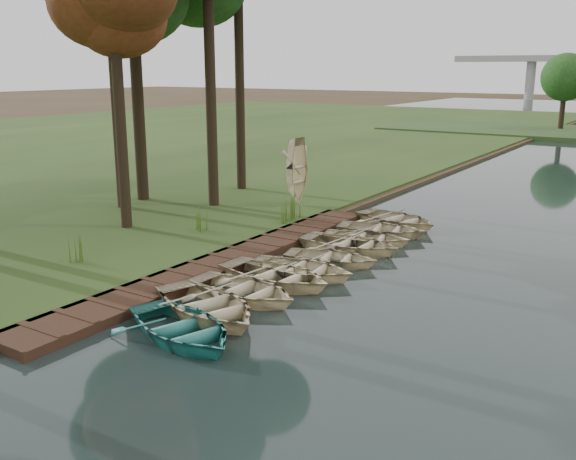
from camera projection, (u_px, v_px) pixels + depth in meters
The scene contains 18 objects.
ground at pixel (269, 274), 19.82m from camera, with size 300.00×300.00×0.00m, color #3D2F1D.
boardwalk at pixel (228, 262), 20.63m from camera, with size 1.60×16.00×0.30m, color #341F14.
rowboat_0 at pixel (182, 324), 14.89m from camera, with size 2.54×3.56×0.74m, color teal.
rowboat_1 at pixel (207, 302), 16.23m from camera, with size 2.69×3.77×0.78m, color beige.
rowboat_2 at pixel (242, 287), 17.46m from camera, with size 2.45×3.43×0.71m, color beige.
rowboat_3 at pixel (275, 272), 18.68m from camera, with size 2.62×3.67×0.76m, color beige.
rowboat_4 at pixel (301, 266), 19.33m from camera, with size 2.39×3.35×0.69m, color beige.
rowboat_5 at pixel (331, 255), 20.55m from camera, with size 2.16×3.03×0.63m, color beige.
rowboat_6 at pixel (350, 241), 22.02m from camera, with size 2.55×3.57×0.74m, color beige.
rowboat_7 at pixel (366, 236), 22.92m from camera, with size 2.25×3.15×0.65m, color beige.
rowboat_8 at pixel (382, 227), 24.06m from camera, with size 2.39×3.35×0.69m, color beige.
rowboat_9 at pixel (397, 217), 25.60m from camera, with size 2.53×3.55×0.73m, color beige.
stored_rowboat at pixel (298, 198), 28.37m from camera, with size 2.13×2.98×0.62m, color beige.
tree_2 at pixel (113, 0), 22.51m from camera, with size 3.90×3.90×9.97m.
reeds_0 at pixel (80, 248), 19.96m from camera, with size 0.60×0.60×0.90m, color #3F661E.
reeds_1 at pixel (199, 219), 23.83m from camera, with size 0.60×0.60×0.89m, color #3F661E.
reeds_2 at pixel (294, 205), 25.74m from camera, with size 0.60×0.60×1.08m, color #3F661E.
reeds_3 at pixel (286, 210), 25.03m from camera, with size 0.60×0.60×1.02m, color #3F661E.
Camera 1 is at (10.79, -15.49, 6.20)m, focal length 40.00 mm.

